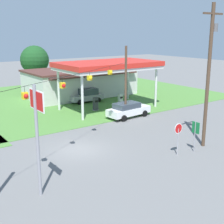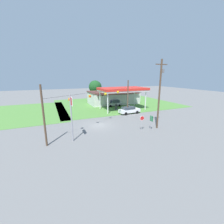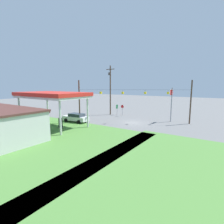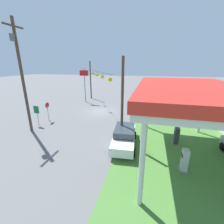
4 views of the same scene
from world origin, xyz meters
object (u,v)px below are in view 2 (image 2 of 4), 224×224
Objects in this scene: car_at_pumps_front at (129,110)px; stop_sign_roadside at (142,120)px; stop_sign_overhead at (71,109)px; tree_behind_station at (95,87)px; fuel_pump_far at (129,106)px; route_sign at (151,120)px; utility_pole_main at (160,91)px; fuel_pump_near at (116,107)px; car_at_pumps_rear at (114,103)px; gas_station_store at (113,97)px; gas_station_canopy at (123,90)px.

car_at_pumps_front is 2.07× the size of stop_sign_roadside.
tree_behind_station is at bearing 67.99° from stop_sign_overhead.
route_sign is (-4.56, -15.55, 0.94)m from fuel_pump_far.
utility_pole_main reaches higher than fuel_pump_far.
fuel_pump_near and fuel_pump_far have the same top height.
car_at_pumps_front is 0.81× the size of stop_sign_overhead.
gas_station_store is at bearing -106.82° from car_at_pumps_rear.
fuel_pump_near is at bearing 92.92° from utility_pole_main.
fuel_pump_near is at bearing -109.70° from gas_station_store.
gas_station_canopy is 2.29× the size of car_at_pumps_front.
gas_station_canopy is at bearing 179.95° from fuel_pump_far.
fuel_pump_far is 0.68× the size of route_sign.
tree_behind_station reaches higher than route_sign.
stop_sign_overhead is (-15.12, -14.84, -0.74)m from gas_station_canopy.
route_sign is at bearing -99.90° from gas_station_canopy.
stop_sign_overhead reaches higher than fuel_pump_far.
gas_station_store is 24.63m from utility_pole_main.
fuel_pump_near is at bearing -179.95° from gas_station_canopy.
tree_behind_station is (-1.31, 22.49, 3.87)m from car_at_pumps_front.
gas_station_store is 2.97× the size of car_at_pumps_front.
car_at_pumps_rear reaches higher than car_at_pumps_front.
car_at_pumps_rear is (-2.16, 4.58, 0.17)m from fuel_pump_far.
stop_sign_roadside reaches higher than route_sign.
tree_behind_station is (-1.57, 13.32, 3.80)m from car_at_pumps_rear.
stop_sign_overhead reaches higher than car_at_pumps_front.
utility_pole_main is at bearing 13.83° from route_sign.
route_sign is (-0.87, -15.55, 0.94)m from fuel_pump_near.
utility_pole_main reaches higher than route_sign.
fuel_pump_near is at bearing -99.20° from stop_sign_roadside.
route_sign is (-2.71, -15.55, -3.49)m from gas_station_canopy.
fuel_pump_far is 0.36× the size of car_at_pumps_rear.
gas_station_canopy is at bearing 78.29° from car_at_pumps_front.
stop_sign_overhead is (-14.81, -19.42, 3.51)m from car_at_pumps_rear.
fuel_pump_near is 15.49m from stop_sign_roadside.
fuel_pump_near is 4.76m from car_at_pumps_front.
utility_pole_main is (-2.45, -24.14, 4.25)m from gas_station_store.
stop_sign_overhead is 0.57× the size of utility_pole_main.
gas_station_canopy is at bearing 44.47° from stop_sign_overhead.
fuel_pump_far is (0.47, -9.00, -1.21)m from gas_station_store.
stop_sign_overhead is at bearing 176.75° from route_sign.
stop_sign_roadside is at bearing -99.20° from fuel_pump_near.
gas_station_canopy is 9.65m from gas_station_store.
fuel_pump_near is 20.25m from stop_sign_overhead.
route_sign reaches higher than car_at_pumps_rear.
car_at_pumps_front is 2.16× the size of route_sign.
gas_station_canopy is at bearing 98.07° from car_at_pumps_rear.
utility_pole_main reaches higher than gas_station_canopy.
gas_station_canopy is 18.00m from tree_behind_station.
stop_sign_overhead reaches higher than route_sign.
fuel_pump_far is 18.71m from tree_behind_station.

